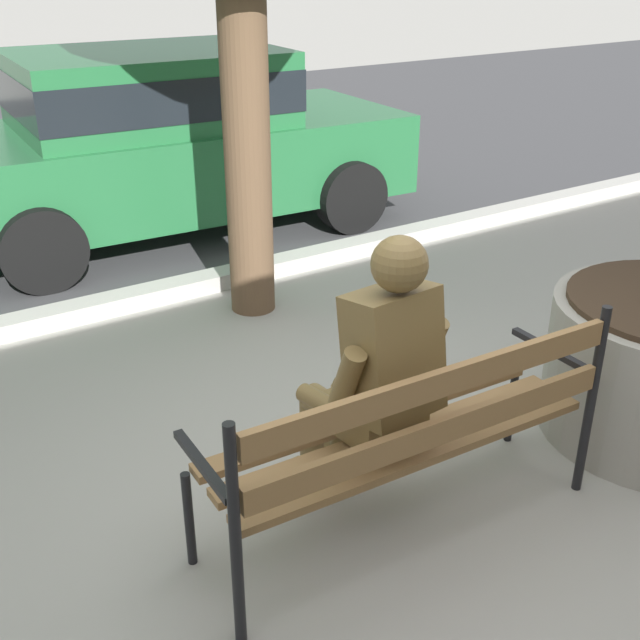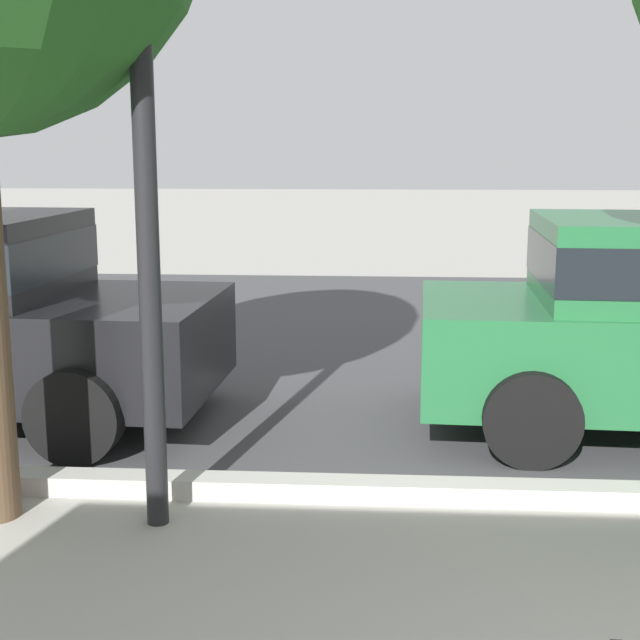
% 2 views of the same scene
% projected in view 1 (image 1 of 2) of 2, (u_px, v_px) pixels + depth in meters
% --- Properties ---
extents(ground_plane, '(80.00, 80.00, 0.00)m').
position_uv_depth(ground_plane, '(414.00, 523.00, 3.51)').
color(ground_plane, '#9E9B93').
extents(street_surface, '(60.00, 9.00, 0.01)m').
position_uv_depth(street_surface, '(9.00, 165.00, 9.19)').
color(street_surface, '#424244').
rests_on(street_surface, ground).
extents(curb_stone, '(60.00, 0.20, 0.12)m').
position_uv_depth(curb_stone, '(161.00, 292.00, 5.68)').
color(curb_stone, '#B2AFA8').
rests_on(curb_stone, ground).
extents(park_bench, '(1.82, 0.60, 0.95)m').
position_uv_depth(park_bench, '(413.00, 428.00, 3.22)').
color(park_bench, olive).
rests_on(park_bench, ground).
extents(bronze_statue_seated, '(0.62, 0.80, 1.37)m').
position_uv_depth(bronze_statue_seated, '(371.00, 384.00, 3.30)').
color(bronze_statue_seated, brown).
rests_on(bronze_statue_seated, ground).
extents(parked_car_green, '(4.18, 2.08, 1.56)m').
position_uv_depth(parked_car_green, '(163.00, 137.00, 6.75)').
color(parked_car_green, '#236638').
rests_on(parked_car_green, ground).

